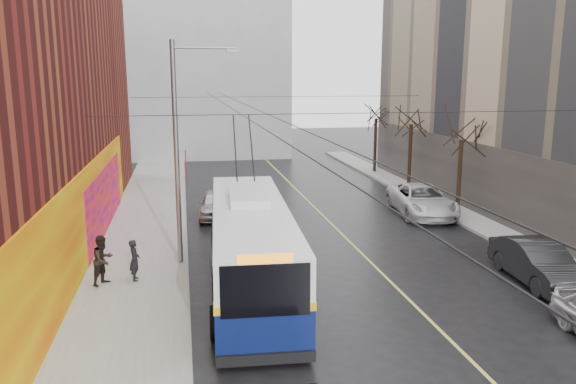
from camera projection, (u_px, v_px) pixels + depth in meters
name	position (u px, v px, depth m)	size (l,w,h in m)	color
ground	(428.00, 376.00, 14.57)	(140.00, 140.00, 0.00)	black
sidewalk_left	(142.00, 251.00, 24.66)	(4.00, 60.00, 0.15)	gray
sidewalk_right	(495.00, 232.00, 27.73)	(2.00, 60.00, 0.15)	gray
lane_line	(338.00, 230.00, 28.32)	(0.12, 50.00, 0.01)	#BFB74C
building_far	(180.00, 62.00, 54.96)	(20.50, 12.10, 18.00)	gray
streetlight_pole	(180.00, 148.00, 22.11)	(2.65, 0.60, 9.00)	slate
catenary_wires	(255.00, 105.00, 27.06)	(18.00, 60.00, 0.22)	black
tree_near	(462.00, 126.00, 30.59)	(3.20, 3.20, 6.40)	black
tree_mid	(412.00, 113.00, 37.27)	(3.20, 3.20, 6.68)	black
tree_far	(376.00, 109.00, 44.03)	(3.20, 3.20, 6.57)	black
pigeons_flying	(250.00, 97.00, 22.85)	(1.85, 2.95, 0.33)	slate
trolleybus	(251.00, 244.00, 20.43)	(3.47, 12.61, 5.92)	#091244
parked_car_b	(538.00, 262.00, 21.00)	(1.68, 4.81, 1.58)	black
parked_car_c	(422.00, 200.00, 31.37)	(2.77, 6.02, 1.67)	silver
following_car	(216.00, 204.00, 30.93)	(1.72, 4.29, 1.46)	silver
pedestrian_a	(135.00, 260.00, 20.83)	(0.57, 0.37, 1.56)	black
pedestrian_b	(103.00, 260.00, 20.41)	(0.90, 0.70, 1.84)	black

